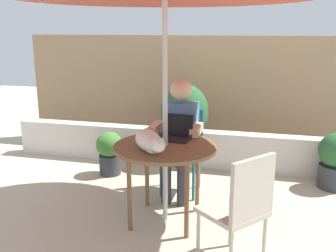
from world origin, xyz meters
TOP-DOWN VIEW (x-y plane):
  - ground_plane at (0.00, 0.00)m, footprint 14.00×14.00m
  - fence_back at (0.00, 2.28)m, footprint 5.40×0.08m
  - planter_wall_low at (0.00, 1.47)m, footprint 4.86×0.20m
  - patio_table at (0.00, 0.00)m, footprint 0.91×0.91m
  - chair_occupied at (0.00, 0.73)m, footprint 0.40×0.40m
  - chair_empty at (0.71, -0.58)m, footprint 0.56×0.56m
  - person_seated at (0.00, 0.57)m, footprint 0.48×0.48m
  - laptop at (0.03, 0.25)m, footprint 0.32×0.28m
  - cat at (-0.08, -0.19)m, footprint 0.41×0.56m
  - potted_plant_near_fence at (1.60, 1.18)m, footprint 0.38×0.38m
  - potted_plant_by_chair at (-0.94, 0.95)m, footprint 0.32×0.32m
  - potted_plant_corner at (-0.16, 1.54)m, footprint 0.60×0.60m

SIDE VIEW (x-z plane):
  - ground_plane at x=0.00m, z-range 0.00..0.00m
  - planter_wall_low at x=0.00m, z-range 0.00..0.47m
  - potted_plant_by_chair at x=-0.94m, z-range 0.02..0.55m
  - potted_plant_near_fence at x=1.60m, z-range 0.01..0.63m
  - chair_occupied at x=0.00m, z-range 0.07..0.96m
  - chair_empty at x=0.71m, z-range 0.07..0.96m
  - potted_plant_corner at x=-0.16m, z-range 0.08..1.12m
  - patio_table at x=0.00m, z-range 0.29..1.01m
  - person_seated at x=0.00m, z-range 0.08..1.30m
  - laptop at x=0.03m, z-range 0.67..0.89m
  - cat at x=-0.08m, z-range 0.71..0.89m
  - fence_back at x=0.00m, z-range 0.00..1.61m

